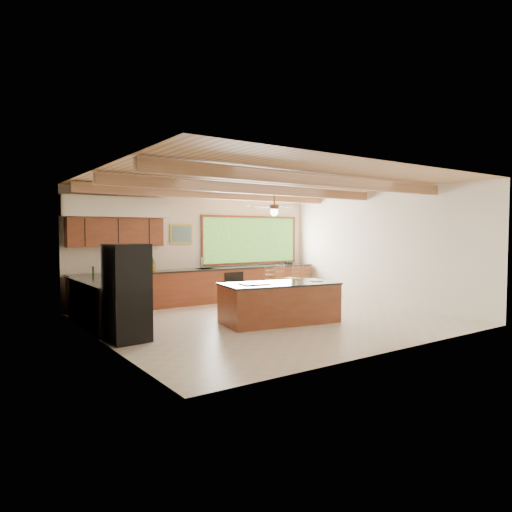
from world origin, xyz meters
TOP-DOWN VIEW (x-y plane):
  - ground at (0.00, 0.00)m, footprint 7.20×7.20m
  - room_shell at (-0.17, 0.65)m, footprint 7.27×6.54m
  - counter_run at (-0.82, 2.52)m, footprint 7.12×3.10m
  - island at (-0.02, -0.38)m, footprint 2.57×1.53m
  - refrigerator at (-3.22, -0.21)m, footprint 0.72×0.70m
  - bar_stool_a at (1.21, 1.64)m, footprint 0.45×0.45m
  - bar_stool_b at (2.33, 1.55)m, footprint 0.37×0.37m
  - bar_stool_c at (2.08, 2.40)m, footprint 0.37×0.37m
  - bar_stool_d at (2.18, 1.87)m, footprint 0.44×0.44m

SIDE VIEW (x-z plane):
  - ground at x=0.00m, z-range 0.00..0.00m
  - island at x=-0.02m, z-range -0.01..0.85m
  - counter_run at x=-0.82m, z-range -0.17..1.10m
  - bar_stool_c at x=2.08m, z-range 0.09..1.07m
  - bar_stool_a at x=1.21m, z-range 0.09..1.08m
  - bar_stool_b at x=2.33m, z-range 0.09..1.11m
  - bar_stool_d at x=2.18m, z-range 0.09..1.11m
  - refrigerator at x=-3.22m, z-range 0.00..1.70m
  - room_shell at x=-0.17m, z-range 0.70..3.72m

